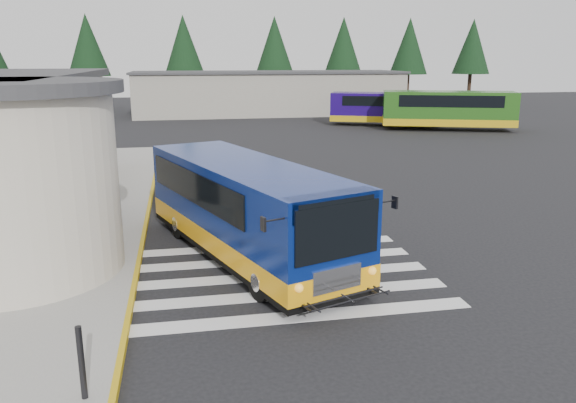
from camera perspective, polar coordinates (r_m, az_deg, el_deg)
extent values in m
plane|color=black|center=(15.42, 0.19, -6.38)|extent=(140.00, 140.00, 0.00)
cube|color=gold|center=(18.98, -14.29, -2.57)|extent=(0.12, 34.00, 0.16)
cylinder|color=beige|center=(15.56, -26.41, 1.50)|extent=(5.20, 5.20, 4.50)
cube|color=black|center=(19.96, -21.32, 1.19)|extent=(0.08, 1.20, 2.20)
cube|color=#38383A|center=(19.64, -20.28, 4.95)|extent=(1.20, 1.80, 0.12)
cube|color=silver|center=(12.45, 0.77, -11.64)|extent=(8.00, 0.55, 0.01)
cube|color=silver|center=(13.51, -0.27, -9.45)|extent=(8.00, 0.55, 0.01)
cube|color=silver|center=(14.60, -1.14, -7.58)|extent=(8.00, 0.55, 0.01)
cube|color=silver|center=(15.71, -1.89, -5.97)|extent=(8.00, 0.55, 0.01)
cube|color=silver|center=(16.83, -2.53, -4.57)|extent=(8.00, 0.55, 0.01)
cube|color=gray|center=(56.94, -2.01, 10.88)|extent=(26.00, 8.00, 4.00)
cube|color=#38383A|center=(56.85, -2.03, 13.00)|extent=(26.40, 8.40, 0.20)
cylinder|color=black|center=(64.92, -19.34, 10.35)|extent=(0.44, 0.44, 3.60)
cone|color=black|center=(64.83, -19.72, 14.75)|extent=(4.40, 4.40, 6.40)
cylinder|color=black|center=(64.26, -10.34, 10.88)|extent=(0.44, 0.44, 3.60)
cone|color=black|center=(64.17, -10.55, 15.34)|extent=(4.40, 4.40, 6.40)
cylinder|color=black|center=(65.15, -1.35, 11.15)|extent=(0.44, 0.44, 3.60)
cone|color=black|center=(65.06, -1.38, 15.55)|extent=(4.40, 4.40, 6.40)
cylinder|color=black|center=(66.94, 5.55, 11.18)|extent=(0.44, 0.44, 3.60)
cone|color=black|center=(66.85, 5.65, 15.46)|extent=(4.40, 4.40, 6.40)
cylinder|color=black|center=(69.61, 12.00, 11.06)|extent=(0.44, 0.44, 3.60)
cone|color=black|center=(69.53, 12.22, 15.17)|extent=(4.40, 4.40, 6.40)
cylinder|color=black|center=(73.06, 17.91, 10.83)|extent=(0.44, 0.44, 3.60)
cone|color=black|center=(72.98, 18.22, 14.74)|extent=(4.40, 4.40, 6.40)
cube|color=navy|center=(15.67, -4.31, -0.22)|extent=(5.23, 9.04, 2.28)
cube|color=#EFA00F|center=(15.91, -4.25, -3.24)|extent=(5.27, 9.08, 0.54)
cube|color=black|center=(16.01, -4.23, -4.34)|extent=(5.26, 9.06, 0.21)
cube|color=black|center=(11.94, 5.08, -3.09)|extent=(2.03, 0.78, 1.21)
cube|color=silver|center=(12.30, 4.99, -7.85)|extent=(1.21, 0.48, 0.53)
cube|color=black|center=(15.78, -9.62, 1.44)|extent=(2.20, 6.04, 0.87)
cube|color=black|center=(16.79, -1.75, 2.42)|extent=(2.20, 6.04, 0.87)
cylinder|color=black|center=(13.08, -2.72, -8.11)|extent=(0.59, 0.98, 0.93)
cylinder|color=black|center=(14.13, 5.00, -6.40)|extent=(0.59, 0.98, 0.93)
cylinder|color=black|center=(17.80, -10.96, -2.20)|extent=(0.59, 0.98, 0.93)
cylinder|color=black|center=(18.59, -4.77, -1.28)|extent=(0.59, 0.98, 0.93)
cube|color=black|center=(11.10, -2.53, -2.31)|extent=(0.10, 0.18, 0.29)
cube|color=black|center=(12.99, 10.80, -0.08)|extent=(0.10, 0.18, 0.29)
imported|color=black|center=(14.16, -24.04, -5.49)|extent=(0.39, 0.59, 1.62)
imported|color=black|center=(14.06, -21.83, -5.08)|extent=(0.99, 1.07, 1.76)
cylinder|color=black|center=(9.81, -20.24, -15.12)|extent=(0.10, 0.10, 1.26)
cube|color=#1B0757|center=(47.79, 9.86, 9.45)|extent=(9.16, 5.70, 2.27)
cube|color=gold|center=(47.88, 9.82, 8.36)|extent=(9.20, 5.74, 0.49)
cube|color=black|center=(47.75, 9.89, 10.10)|extent=(7.35, 4.99, 0.79)
cube|color=#225215|center=(45.71, 15.96, 9.12)|extent=(10.27, 5.80, 2.53)
cube|color=gold|center=(45.81, 15.87, 7.85)|extent=(10.31, 5.84, 0.55)
cube|color=black|center=(45.67, 16.02, 9.88)|extent=(8.20, 5.14, 0.88)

